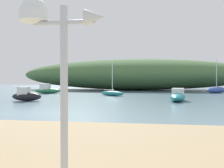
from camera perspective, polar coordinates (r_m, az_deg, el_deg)
The scene contains 8 objects.
ground_plane at distance 14.93m, azimuth -17.43°, elevation -6.14°, with size 120.00×120.00×0.00m, color slate.
distant_hill at distance 43.21m, azimuth 5.27°, elevation 2.07°, with size 38.77×12.18×5.05m, color #476B3D.
mast_structure at distance 4.28m, azimuth -13.85°, elevation 11.06°, with size 1.39×0.47×3.00m.
motorboat_outer_mooring at distance 22.56m, azimuth 14.29°, elevation -2.56°, with size 1.80×4.11×1.06m.
motorboat_far_left at distance 22.90m, azimuth -18.41°, elevation -2.41°, with size 2.57×0.94×1.19m.
sailboat_east_reach at distance 36.19m, azimuth 22.01°, elevation -1.21°, with size 3.50×3.24×4.38m.
motorboat_centre_water at distance 33.60m, azimuth -14.09°, elevation -1.24°, with size 3.44×1.42×1.24m.
sailboat_near_shore at distance 28.11m, azimuth 0.07°, elevation -2.03°, with size 2.97×2.04×3.70m.
Camera 1 is at (6.56, -13.28, 1.91)m, focal length 41.51 mm.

